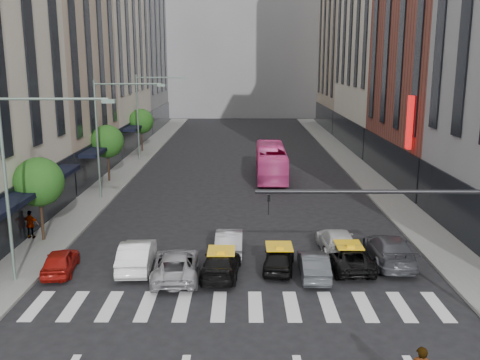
{
  "coord_description": "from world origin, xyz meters",
  "views": [
    {
      "loc": [
        0.03,
        -20.15,
        10.51
      ],
      "look_at": [
        -0.11,
        9.04,
        4.0
      ],
      "focal_mm": 40.0,
      "sensor_mm": 36.0,
      "label": 1
    }
  ],
  "objects_px": {
    "streetlamp_mid": "(109,124)",
    "car_red": "(60,261)",
    "streetlamp_near": "(24,163)",
    "taxi_center": "(279,258)",
    "streetlamp_far": "(146,106)",
    "car_white_front": "(137,255)",
    "bus": "(271,162)",
    "taxi_left": "(221,263)",
    "pedestrian_far": "(31,225)"
  },
  "relations": [
    {
      "from": "streetlamp_mid",
      "to": "streetlamp_far",
      "type": "distance_m",
      "value": 16.0
    },
    {
      "from": "streetlamp_near",
      "to": "car_white_front",
      "type": "distance_m",
      "value": 7.17
    },
    {
      "from": "taxi_left",
      "to": "streetlamp_far",
      "type": "bearing_deg",
      "value": -68.79
    },
    {
      "from": "streetlamp_near",
      "to": "taxi_center",
      "type": "bearing_deg",
      "value": 7.98
    },
    {
      "from": "pedestrian_far",
      "to": "streetlamp_mid",
      "type": "bearing_deg",
      "value": -101.98
    },
    {
      "from": "streetlamp_mid",
      "to": "streetlamp_far",
      "type": "height_order",
      "value": "same"
    },
    {
      "from": "streetlamp_near",
      "to": "streetlamp_mid",
      "type": "relative_size",
      "value": 1.0
    },
    {
      "from": "car_red",
      "to": "taxi_left",
      "type": "relative_size",
      "value": 0.82
    },
    {
      "from": "streetlamp_mid",
      "to": "taxi_left",
      "type": "xyz_separation_m",
      "value": [
        9.02,
        -15.04,
        -5.26
      ]
    },
    {
      "from": "pedestrian_far",
      "to": "bus",
      "type": "bearing_deg",
      "value": -128.17
    },
    {
      "from": "streetlamp_near",
      "to": "car_red",
      "type": "height_order",
      "value": "streetlamp_near"
    },
    {
      "from": "car_red",
      "to": "streetlamp_mid",
      "type": "bearing_deg",
      "value": -93.62
    },
    {
      "from": "streetlamp_far",
      "to": "car_white_front",
      "type": "bearing_deg",
      "value": -81.28
    },
    {
      "from": "streetlamp_far",
      "to": "car_red",
      "type": "relative_size",
      "value": 2.48
    },
    {
      "from": "car_white_front",
      "to": "bus",
      "type": "xyz_separation_m",
      "value": [
        8.05,
        21.99,
        0.77
      ]
    },
    {
      "from": "streetlamp_near",
      "to": "pedestrian_far",
      "type": "distance_m",
      "value": 8.33
    },
    {
      "from": "streetlamp_mid",
      "to": "car_white_front",
      "type": "relative_size",
      "value": 1.99
    },
    {
      "from": "streetlamp_near",
      "to": "streetlamp_far",
      "type": "bearing_deg",
      "value": 90.0
    },
    {
      "from": "bus",
      "to": "streetlamp_near",
      "type": "bearing_deg",
      "value": 62.86
    },
    {
      "from": "streetlamp_far",
      "to": "pedestrian_far",
      "type": "distance_m",
      "value": 26.36
    },
    {
      "from": "car_white_front",
      "to": "taxi_left",
      "type": "height_order",
      "value": "car_white_front"
    },
    {
      "from": "bus",
      "to": "taxi_center",
      "type": "bearing_deg",
      "value": 88.96
    },
    {
      "from": "car_white_front",
      "to": "streetlamp_mid",
      "type": "bearing_deg",
      "value": -75.06
    },
    {
      "from": "bus",
      "to": "car_red",
      "type": "bearing_deg",
      "value": 63.18
    },
    {
      "from": "car_white_front",
      "to": "pedestrian_far",
      "type": "height_order",
      "value": "pedestrian_far"
    },
    {
      "from": "streetlamp_near",
      "to": "car_white_front",
      "type": "relative_size",
      "value": 1.99
    },
    {
      "from": "taxi_center",
      "to": "streetlamp_mid",
      "type": "bearing_deg",
      "value": -42.89
    },
    {
      "from": "pedestrian_far",
      "to": "streetlamp_near",
      "type": "bearing_deg",
      "value": 114.99
    },
    {
      "from": "streetlamp_far",
      "to": "car_white_front",
      "type": "distance_m",
      "value": 30.93
    },
    {
      "from": "car_red",
      "to": "bus",
      "type": "height_order",
      "value": "bus"
    },
    {
      "from": "streetlamp_mid",
      "to": "taxi_left",
      "type": "bearing_deg",
      "value": -59.04
    },
    {
      "from": "streetlamp_far",
      "to": "taxi_left",
      "type": "xyz_separation_m",
      "value": [
        9.02,
        -31.04,
        -5.26
      ]
    },
    {
      "from": "car_white_front",
      "to": "pedestrian_far",
      "type": "relative_size",
      "value": 2.65
    },
    {
      "from": "streetlamp_mid",
      "to": "streetlamp_far",
      "type": "bearing_deg",
      "value": 90.0
    },
    {
      "from": "streetlamp_mid",
      "to": "car_white_front",
      "type": "xyz_separation_m",
      "value": [
        4.62,
        -14.15,
        -5.16
      ]
    },
    {
      "from": "streetlamp_mid",
      "to": "taxi_center",
      "type": "height_order",
      "value": "streetlamp_mid"
    },
    {
      "from": "pedestrian_far",
      "to": "streetlamp_far",
      "type": "bearing_deg",
      "value": -92.99
    },
    {
      "from": "streetlamp_near",
      "to": "car_red",
      "type": "distance_m",
      "value": 5.51
    },
    {
      "from": "streetlamp_mid",
      "to": "car_red",
      "type": "height_order",
      "value": "streetlamp_mid"
    },
    {
      "from": "streetlamp_mid",
      "to": "taxi_left",
      "type": "distance_m",
      "value": 18.31
    },
    {
      "from": "taxi_left",
      "to": "taxi_center",
      "type": "xyz_separation_m",
      "value": [
        2.92,
        0.71,
        -0.01
      ]
    },
    {
      "from": "car_red",
      "to": "car_white_front",
      "type": "relative_size",
      "value": 0.8
    },
    {
      "from": "streetlamp_mid",
      "to": "bus",
      "type": "bearing_deg",
      "value": 31.76
    },
    {
      "from": "car_red",
      "to": "taxi_left",
      "type": "distance_m",
      "value": 8.19
    },
    {
      "from": "bus",
      "to": "streetlamp_far",
      "type": "bearing_deg",
      "value": -31.92
    },
    {
      "from": "car_white_front",
      "to": "taxi_center",
      "type": "height_order",
      "value": "car_white_front"
    },
    {
      "from": "taxi_center",
      "to": "bus",
      "type": "relative_size",
      "value": 0.34
    },
    {
      "from": "streetlamp_near",
      "to": "bus",
      "type": "xyz_separation_m",
      "value": [
        12.67,
        23.84,
        -4.38
      ]
    },
    {
      "from": "taxi_left",
      "to": "car_white_front",
      "type": "bearing_deg",
      "value": -6.49
    },
    {
      "from": "streetlamp_near",
      "to": "car_red",
      "type": "xyz_separation_m",
      "value": [
        0.84,
        1.28,
        -5.29
      ]
    }
  ]
}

